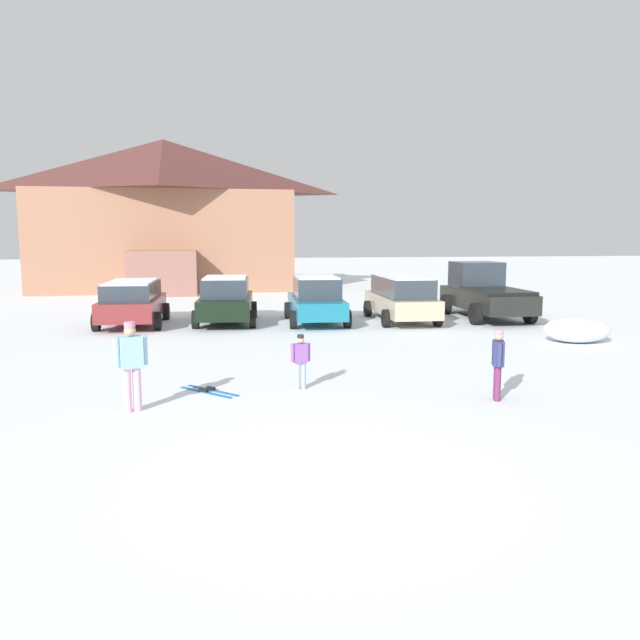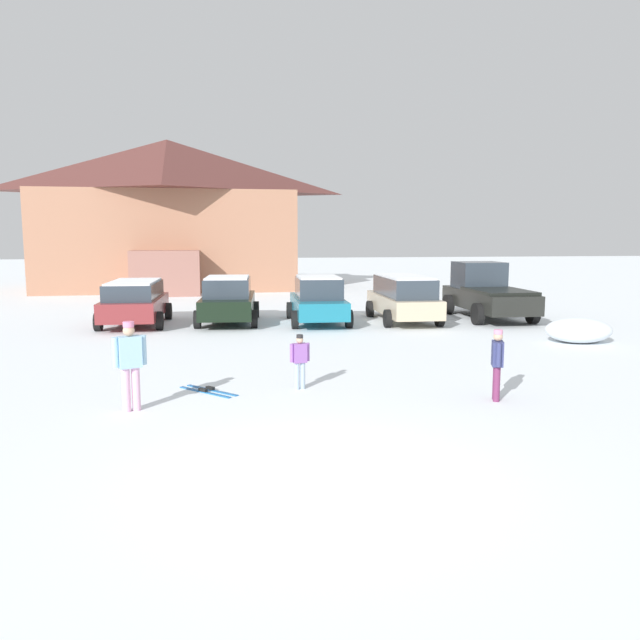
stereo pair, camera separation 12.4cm
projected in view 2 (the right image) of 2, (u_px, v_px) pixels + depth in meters
name	position (u px, v px, depth m)	size (l,w,h in m)	color
ground	(318.00, 478.00, 8.33)	(160.00, 160.00, 0.00)	white
ski_lodge	(169.00, 214.00, 37.35)	(15.31, 10.20, 8.81)	#A57055
parked_maroon_van	(135.00, 301.00, 22.35)	(2.32, 4.43, 1.60)	maroon
parked_black_sedan	(228.00, 300.00, 22.88)	(2.42, 4.62, 1.72)	black
parked_teal_hatchback	(318.00, 300.00, 22.80)	(2.23, 4.46, 1.74)	#197089
parked_beige_suv	(403.00, 297.00, 23.26)	(2.16, 4.80, 1.72)	#BDAA8C
pickup_truck	(486.00, 293.00, 24.27)	(2.43, 5.29, 2.15)	black
skier_child_in_purple_jacket	(300.00, 358.00, 13.05)	(0.42, 0.22, 1.16)	#96ACC4
skier_teen_in_navy_coat	(497.00, 361.00, 12.13)	(0.30, 0.50, 1.41)	#6C2B53
skier_adult_in_blue_parka	(130.00, 361.00, 11.38)	(0.58, 0.38, 1.67)	#E5AACD
pair_of_skis	(208.00, 391.00, 12.92)	(1.23, 1.26, 0.08)	#2268B0
plowed_snow_pile	(579.00, 330.00, 18.78)	(2.00, 1.60, 0.75)	white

